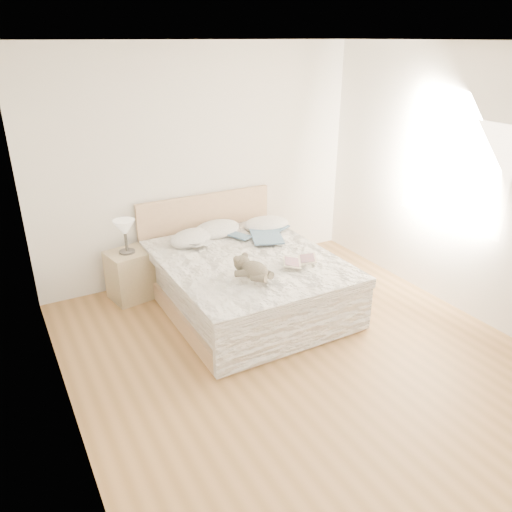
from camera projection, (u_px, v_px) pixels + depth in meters
name	position (u px, v px, depth m)	size (l,w,h in m)	color
floor	(304.00, 359.00, 4.60)	(4.00, 4.50, 0.00)	brown
ceiling	(319.00, 41.00, 3.51)	(4.00, 4.50, 0.00)	white
wall_back	(201.00, 165.00, 5.86)	(4.00, 0.02, 2.70)	white
wall_left	(52.00, 273.00, 3.17)	(0.02, 4.50, 2.70)	white
wall_right	(477.00, 188.00, 4.95)	(0.02, 4.50, 2.70)	white
window	(453.00, 172.00, 5.14)	(0.02, 1.30, 1.10)	white
bed	(244.00, 279.00, 5.43)	(1.72, 2.14, 1.00)	tan
nightstand	(131.00, 275.00, 5.58)	(0.45, 0.40, 0.56)	tan
table_lamp	(125.00, 230.00, 5.35)	(0.25, 0.25, 0.37)	#45413C
pillow_left	(192.00, 238.00, 5.64)	(0.56, 0.39, 0.17)	silver
pillow_middle	(217.00, 229.00, 5.89)	(0.61, 0.43, 0.18)	silver
pillow_right	(266.00, 224.00, 6.06)	(0.56, 0.39, 0.17)	white
blouse	(267.00, 236.00, 5.72)	(0.53, 0.57, 0.02)	#395671
photo_book	(198.00, 244.00, 5.50)	(0.28, 0.19, 0.02)	silver
childrens_book	(300.00, 261.00, 5.08)	(0.38, 0.26, 0.02)	beige
teddy_bear	(255.00, 277.00, 4.70)	(0.26, 0.37, 0.20)	#635B4A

